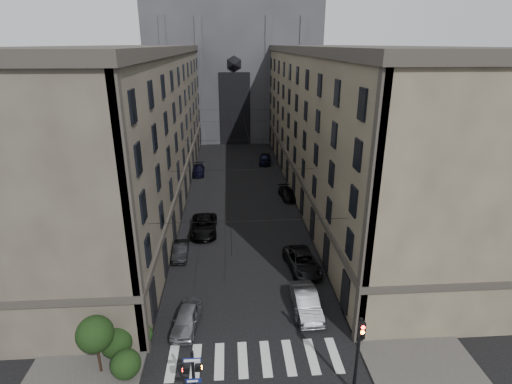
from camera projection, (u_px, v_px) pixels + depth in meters
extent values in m
cube|color=#383533|center=(162.00, 193.00, 54.01)|extent=(7.00, 80.00, 0.15)
cube|color=#383533|center=(315.00, 190.00, 55.36)|extent=(7.00, 80.00, 0.15)
cube|color=beige|center=(254.00, 359.00, 25.73)|extent=(11.00, 3.20, 0.01)
cube|color=#453E35|center=(133.00, 128.00, 50.70)|extent=(13.00, 60.00, 18.00)
cube|color=#38332D|center=(124.00, 50.00, 47.42)|extent=(13.60, 60.60, 0.90)
cube|color=#38332D|center=(137.00, 165.00, 52.38)|extent=(13.40, 60.30, 0.50)
cube|color=brown|center=(341.00, 125.00, 52.44)|extent=(13.00, 60.00, 18.00)
cube|color=#38332D|center=(347.00, 50.00, 49.16)|extent=(13.60, 60.60, 0.90)
cube|color=#38332D|center=(339.00, 161.00, 54.12)|extent=(13.40, 60.30, 0.50)
cube|color=#2D2D33|center=(233.00, 64.00, 85.94)|extent=(34.00, 22.00, 30.00)
cube|color=black|center=(235.00, 109.00, 78.40)|extent=(6.00, 0.30, 14.00)
cylinder|color=black|center=(194.00, 381.00, 21.53)|extent=(0.18, 0.18, 4.00)
cube|color=orange|center=(198.00, 368.00, 21.24)|extent=(0.34, 0.24, 0.38)
cube|color=#FF0C07|center=(186.00, 370.00, 21.36)|extent=(0.34, 0.24, 0.38)
cube|color=navy|center=(192.00, 360.00, 20.87)|extent=(0.95, 0.05, 0.24)
cube|color=navy|center=(194.00, 381.00, 21.36)|extent=(0.85, 0.05, 0.27)
cylinder|color=black|center=(357.00, 357.00, 22.38)|extent=(0.20, 0.20, 5.20)
cube|color=black|center=(362.00, 330.00, 21.47)|extent=(0.34, 0.30, 1.00)
cylinder|color=#FF0C07|center=(363.00, 327.00, 21.21)|extent=(0.22, 0.05, 0.22)
cylinder|color=orange|center=(363.00, 332.00, 21.32)|extent=(0.22, 0.05, 0.22)
cylinder|color=black|center=(362.00, 337.00, 21.44)|extent=(0.22, 0.05, 0.22)
sphere|color=black|center=(126.00, 364.00, 23.92)|extent=(1.80, 1.80, 1.80)
sphere|color=black|center=(116.00, 343.00, 25.51)|extent=(2.00, 2.00, 2.00)
sphere|color=black|center=(142.00, 335.00, 26.64)|extent=(1.40, 1.40, 1.40)
cylinder|color=black|center=(99.00, 355.00, 24.18)|extent=(0.16, 0.16, 2.40)
sphere|color=black|center=(95.00, 334.00, 23.62)|extent=(2.20, 2.20, 2.20)
cylinder|color=black|center=(250.00, 221.00, 27.79)|extent=(14.00, 0.03, 0.03)
cylinder|color=black|center=(243.00, 170.00, 39.01)|extent=(14.00, 0.03, 0.03)
cylinder|color=black|center=(239.00, 140.00, 51.16)|extent=(14.00, 0.03, 0.03)
cylinder|color=black|center=(237.00, 121.00, 63.31)|extent=(14.00, 0.03, 0.03)
cylinder|color=black|center=(235.00, 110.00, 74.53)|extent=(14.00, 0.03, 0.03)
cylinder|color=black|center=(229.00, 141.00, 52.15)|extent=(0.03, 60.00, 0.03)
cylinder|color=black|center=(249.00, 141.00, 52.32)|extent=(0.03, 60.00, 0.03)
imported|color=slate|center=(187.00, 319.00, 28.37)|extent=(2.28, 4.47, 1.46)
imported|color=black|center=(180.00, 251.00, 37.87)|extent=(1.43, 3.91, 1.28)
imported|color=black|center=(204.00, 226.00, 42.64)|extent=(2.75, 5.87, 1.62)
imported|color=black|center=(198.00, 170.00, 61.85)|extent=(2.10, 4.86, 1.39)
imported|color=slate|center=(306.00, 302.00, 30.02)|extent=(1.90, 5.04, 1.64)
imported|color=black|center=(302.00, 262.00, 35.71)|extent=(3.16, 5.76, 1.53)
imported|color=black|center=(288.00, 194.00, 52.27)|extent=(2.28, 4.64, 1.30)
imported|color=black|center=(265.00, 159.00, 67.54)|extent=(2.47, 4.93, 1.61)
imported|color=black|center=(296.00, 317.00, 28.46)|extent=(0.52, 0.66, 1.61)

